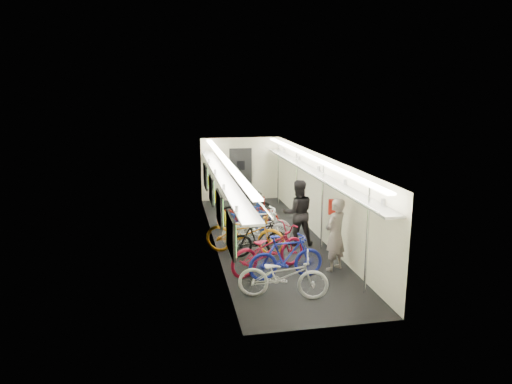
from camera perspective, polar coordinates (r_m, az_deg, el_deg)
name	(u,v)px	position (r m, az deg, el deg)	size (l,w,h in m)	color
train_car_shell	(250,178)	(13.19, -0.70, 1.75)	(10.00, 10.00, 10.00)	black
bicycle_0	(283,275)	(9.37, 3.40, -10.37)	(0.64, 1.83, 0.96)	silver
bicycle_1	(286,257)	(10.24, 3.78, -8.11)	(0.49, 1.73, 1.04)	navy
bicycle_2	(269,249)	(10.63, 1.60, -7.14)	(0.73, 2.08, 1.09)	maroon
bicycle_3	(259,238)	(11.64, 0.38, -5.75)	(0.45, 1.58, 0.95)	black
bicycle_4	(245,233)	(11.78, -1.39, -5.14)	(0.73, 2.09, 1.10)	orange
bicycle_5	(258,227)	(12.27, 0.29, -4.36)	(0.53, 1.87, 1.12)	white
bicycle_6	(256,229)	(12.32, 0.00, -4.64)	(0.65, 1.85, 0.97)	silver
bicycle_7	(247,217)	(13.57, -1.09, -3.08)	(0.44, 1.57, 0.95)	navy
bicycle_8	(248,214)	(13.80, -1.06, -2.74)	(0.65, 1.87, 0.98)	maroon
bicycle_9	(246,208)	(14.12, -1.21, -2.07)	(0.53, 1.88, 1.13)	black
passenger_near	(335,234)	(10.79, 9.86, -5.25)	(0.63, 0.41, 1.73)	gray
passenger_mid	(298,213)	(12.39, 5.24, -2.59)	(0.88, 0.68, 1.80)	black
backpack	(334,207)	(11.59, 9.68, -1.86)	(0.26, 0.14, 0.38)	#AA1A11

